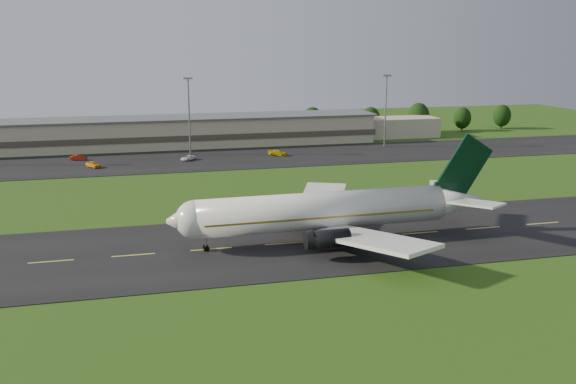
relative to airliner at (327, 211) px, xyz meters
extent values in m
plane|color=#244B12|center=(-17.60, -0.02, -4.66)|extent=(360.00, 360.00, 0.00)
cube|color=black|center=(-17.60, -0.02, -4.61)|extent=(220.00, 30.00, 0.10)
cube|color=black|center=(-17.60, 71.98, -4.61)|extent=(260.00, 30.00, 0.10)
cylinder|color=white|center=(-0.86, -0.02, 0.14)|extent=(38.09, 6.28, 5.60)
sphere|color=white|center=(-19.85, -0.35, 0.14)|extent=(5.60, 5.60, 5.60)
cone|color=white|center=(-21.85, -0.39, 0.14)|extent=(4.10, 5.45, 5.38)
cone|color=white|center=(21.64, 0.39, 0.14)|extent=(9.10, 5.65, 5.49)
cube|color=olive|center=(-1.36, -0.02, -0.21)|extent=(35.10, 6.26, 0.28)
cube|color=black|center=(-20.45, -0.37, 0.69)|extent=(2.05, 3.04, 0.65)
cube|color=white|center=(2.84, -10.95, -1.36)|extent=(14.37, 20.16, 2.20)
cube|color=white|center=(2.45, 11.05, -1.36)|extent=(13.85, 20.20, 2.20)
cube|color=white|center=(21.73, -4.61, 1.04)|extent=(7.62, 9.37, 0.91)
cube|color=white|center=(21.55, 5.39, 1.04)|extent=(7.42, 9.39, 0.91)
cube|color=black|center=(20.14, 0.36, 1.94)|extent=(5.01, 0.64, 3.00)
cube|color=black|center=(22.64, 0.40, 5.64)|extent=(9.44, 0.62, 10.55)
cylinder|color=black|center=(-2.21, -8.04, -1.76)|extent=(5.65, 2.80, 2.70)
cylinder|color=black|center=(-2.50, 7.96, -1.76)|extent=(5.65, 2.80, 2.70)
cube|color=#BBA98F|center=(-17.60, 95.98, -0.66)|extent=(120.00, 15.00, 8.00)
cube|color=#4C4438|center=(-17.60, 95.98, -1.46)|extent=(121.00, 15.40, 1.60)
cube|color=#595B60|center=(-17.60, 95.98, 3.49)|extent=(122.00, 16.00, 0.50)
cube|color=#BBA98F|center=(52.40, 97.98, -1.66)|extent=(28.00, 11.00, 6.00)
cylinder|color=gray|center=(-12.60, 79.98, 5.34)|extent=(0.44, 0.44, 20.00)
cube|color=gray|center=(-12.60, 79.98, 15.44)|extent=(2.40, 1.20, 0.50)
cylinder|color=gray|center=(42.40, 79.98, 5.34)|extent=(0.44, 0.44, 20.00)
cube|color=gray|center=(42.40, 79.98, 15.44)|extent=(2.40, 1.20, 0.50)
cylinder|color=black|center=(-52.81, 107.11, -3.53)|extent=(0.56, 0.56, 2.26)
ellipsoid|color=black|center=(-52.81, 107.11, -0.77)|extent=(5.28, 5.28, 6.60)
cylinder|color=black|center=(28.39, 105.44, -3.22)|extent=(0.56, 0.56, 2.89)
ellipsoid|color=black|center=(28.39, 105.44, 0.31)|extent=(6.74, 6.74, 8.43)
cylinder|color=black|center=(48.76, 107.38, -3.32)|extent=(0.56, 0.56, 2.69)
ellipsoid|color=black|center=(48.76, 107.38, -0.03)|extent=(6.27, 6.27, 7.84)
cylinder|color=black|center=(64.87, 105.59, -3.14)|extent=(0.56, 0.56, 3.04)
ellipsoid|color=black|center=(64.87, 105.59, 0.58)|extent=(7.10, 7.10, 8.88)
cylinder|color=black|center=(80.71, 105.21, -3.43)|extent=(0.56, 0.56, 2.47)
ellipsoid|color=black|center=(80.71, 105.21, -0.41)|extent=(5.76, 5.76, 7.21)
cylinder|color=black|center=(96.61, 106.82, -3.37)|extent=(0.56, 0.56, 2.58)
ellipsoid|color=black|center=(96.61, 106.82, -0.22)|extent=(6.02, 6.02, 7.53)
imported|color=orange|center=(-36.85, 68.05, -3.82)|extent=(3.97, 4.53, 1.48)
imported|color=maroon|center=(-40.85, 78.88, -3.89)|extent=(4.30, 2.46, 1.34)
imported|color=white|center=(-13.99, 72.09, -3.95)|extent=(4.55, 4.60, 1.23)
imported|color=#CBBA0B|center=(9.63, 73.09, -3.83)|extent=(5.43, 4.16, 1.47)
camera|label=1|loc=(-28.39, -88.64, 24.94)|focal=40.00mm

